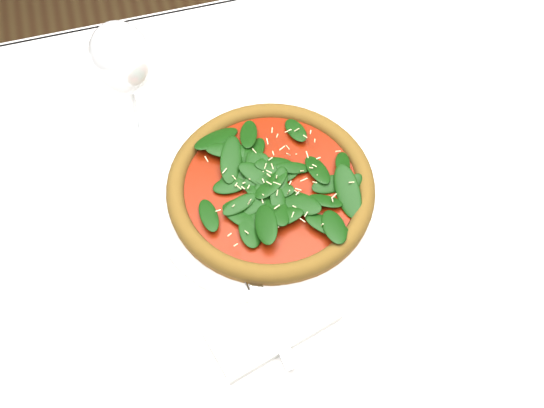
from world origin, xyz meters
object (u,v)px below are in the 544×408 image
object	(u,v)px
plate	(271,192)
wine_glass	(122,61)
pizza	(271,185)
napkin	(272,324)

from	to	relation	value
plate	wine_glass	bearing A→B (deg)	132.60
plate	wine_glass	size ratio (longest dim) A/B	1.66
pizza	napkin	bearing A→B (deg)	-105.50
wine_glass	napkin	bearing A→B (deg)	-73.71
wine_glass	pizza	bearing A→B (deg)	-47.40
napkin	pizza	bearing A→B (deg)	74.50
plate	pizza	xyz separation A→B (m)	(0.00, 0.00, 0.02)
wine_glass	napkin	distance (m)	0.38
plate	pizza	distance (m)	0.02
pizza	wine_glass	xyz separation A→B (m)	(-0.15, 0.16, 0.11)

